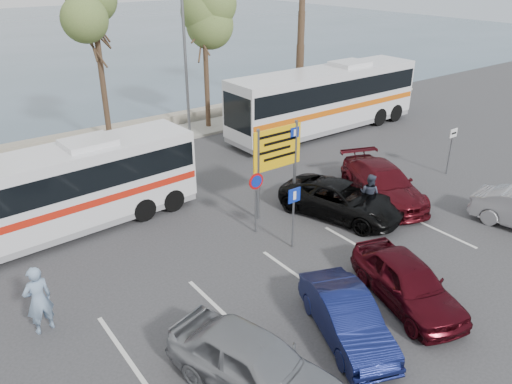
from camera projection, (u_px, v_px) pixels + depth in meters
ground at (312, 255)px, 16.91m from camera, size 120.00×120.00×0.00m
kerb_strip at (138, 142)px, 27.07m from camera, size 44.00×2.40×0.15m
seawall at (123, 129)px, 28.43m from camera, size 48.00×0.80×0.60m
tree_mid at (94, 16)px, 23.46m from camera, size 3.20×3.20×8.00m
tree_right at (204, 19)px, 26.90m from camera, size 3.20×3.20×7.40m
street_lamp_right at (186, 52)px, 26.41m from camera, size 0.45×1.15×8.01m
direction_sign at (277, 155)px, 18.74m from camera, size 2.20×0.12×3.60m
sign_no_stop at (256, 193)px, 17.65m from camera, size 0.60×0.08×2.35m
sign_parking at (294, 209)px, 16.75m from camera, size 0.50×0.07×2.25m
sign_taxi at (451, 145)px, 22.66m from camera, size 0.50×0.07×2.20m
lane_markings at (306, 280)px, 15.56m from camera, size 12.02×4.20×0.01m
coach_bus_left at (51, 197)px, 17.49m from camera, size 10.72×2.91×3.30m
coach_bus_right at (325, 101)px, 28.28m from camera, size 12.21×2.72×3.80m
car_silver_a at (254, 364)px, 11.35m from camera, size 2.95×4.73×1.50m
car_blue at (347, 317)px, 13.02m from camera, size 2.59×4.02×1.25m
car_maroon at (383, 183)px, 20.52m from camera, size 3.67×5.38×1.45m
car_red at (407, 282)px, 14.31m from camera, size 2.76×4.42×1.40m
suv_black at (341, 200)px, 19.26m from camera, size 3.55×5.25×1.34m
pedestrian_near at (38, 300)px, 13.08m from camera, size 0.79×0.58×2.00m
pedestrian_far at (369, 194)px, 19.37m from camera, size 0.81×0.94×1.64m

